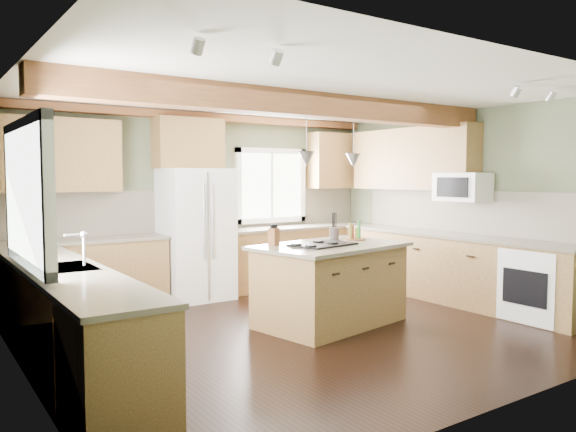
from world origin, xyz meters
TOP-DOWN VIEW (x-y plane):
  - floor at (0.00, 0.00)m, footprint 5.60×5.60m
  - ceiling at (0.00, 0.00)m, footprint 5.60×5.60m
  - wall_back at (0.00, 2.50)m, footprint 5.60×0.00m
  - wall_left at (-2.80, 0.00)m, footprint 0.00×5.00m
  - wall_right at (2.80, 0.00)m, footprint 0.00×5.00m
  - ceiling_beam at (0.00, 0.04)m, footprint 5.55×0.26m
  - soffit_trim at (0.00, 2.40)m, footprint 5.55×0.20m
  - backsplash_back at (0.00, 2.48)m, footprint 5.58×0.03m
  - backsplash_right at (2.78, 0.05)m, footprint 0.03×3.70m
  - base_cab_back_left at (-1.79, 2.20)m, footprint 2.02×0.60m
  - counter_back_left at (-1.79, 2.20)m, footprint 2.06×0.64m
  - base_cab_back_right at (1.49, 2.20)m, footprint 2.62×0.60m
  - counter_back_right at (1.49, 2.20)m, footprint 2.66×0.64m
  - base_cab_left at (-2.50, 0.05)m, footprint 0.60×3.70m
  - counter_left at (-2.50, 0.05)m, footprint 0.64×3.74m
  - base_cab_right at (2.50, 0.05)m, footprint 0.60×3.70m
  - counter_right at (2.50, 0.05)m, footprint 0.64×3.74m
  - upper_cab_back_left at (-1.99, 2.33)m, footprint 1.40×0.35m
  - upper_cab_over_fridge at (-0.30, 2.33)m, footprint 0.96×0.35m
  - upper_cab_right at (2.62, 0.90)m, footprint 0.35×2.20m
  - upper_cab_back_corner at (2.30, 2.33)m, footprint 0.90×0.35m
  - window_left at (-2.78, 0.05)m, footprint 0.04×1.60m
  - window_back at (1.15, 2.48)m, footprint 1.10×0.04m
  - sink at (-2.50, 0.05)m, footprint 0.50×0.65m
  - faucet at (-2.32, 0.05)m, footprint 0.02×0.02m
  - dishwasher at (-2.49, -1.25)m, footprint 0.60×0.60m
  - oven at (2.49, -1.25)m, footprint 0.60×0.72m
  - microwave at (2.58, -0.05)m, footprint 0.40×0.70m
  - pendant_left at (0.00, -0.04)m, footprint 0.18×0.18m
  - pendant_right at (0.80, 0.11)m, footprint 0.18×0.18m
  - refrigerator at (-0.30, 2.12)m, footprint 0.90×0.74m
  - island at (0.40, 0.04)m, footprint 1.77×1.27m
  - island_top at (0.40, 0.04)m, footprint 1.89×1.39m
  - cooktop at (0.27, 0.01)m, footprint 0.77×0.59m
  - knife_block at (-0.19, 0.32)m, footprint 0.14×0.13m
  - utensil_crock at (0.72, 0.36)m, footprint 0.13×0.13m
  - bottle_tray at (0.94, 0.23)m, footprint 0.33×0.33m

SIDE VIEW (x-z plane):
  - floor at x=0.00m, z-range 0.00..0.00m
  - dishwasher at x=-2.49m, z-range 0.01..0.85m
  - oven at x=2.49m, z-range 0.01..0.85m
  - base_cab_back_left at x=-1.79m, z-range 0.00..0.88m
  - base_cab_back_right at x=1.49m, z-range 0.00..0.88m
  - base_cab_left at x=-2.50m, z-range 0.00..0.88m
  - base_cab_right at x=2.50m, z-range 0.00..0.88m
  - island at x=0.40m, z-range 0.00..0.88m
  - counter_back_left at x=-1.79m, z-range 0.88..0.92m
  - counter_back_right at x=1.49m, z-range 0.88..0.92m
  - counter_left at x=-2.50m, z-range 0.88..0.92m
  - counter_right at x=2.50m, z-range 0.88..0.92m
  - refrigerator at x=-0.30m, z-range 0.00..1.80m
  - island_top at x=0.40m, z-range 0.88..0.92m
  - sink at x=-2.50m, z-range 0.89..0.92m
  - cooktop at x=0.27m, z-range 0.92..0.94m
  - utensil_crock at x=0.72m, z-range 0.92..1.07m
  - knife_block at x=-0.19m, z-range 0.92..1.11m
  - bottle_tray at x=0.94m, z-range 0.92..1.15m
  - faucet at x=-2.32m, z-range 0.91..1.19m
  - backsplash_back at x=0.00m, z-range 0.92..1.50m
  - backsplash_right at x=2.78m, z-range 0.92..1.50m
  - wall_back at x=0.00m, z-range -1.50..4.10m
  - wall_left at x=-2.80m, z-range -1.20..3.80m
  - wall_right at x=2.80m, z-range -1.20..3.80m
  - window_back at x=1.15m, z-range 1.05..2.05m
  - window_left at x=-2.78m, z-range 1.02..2.08m
  - microwave at x=2.58m, z-range 1.36..1.74m
  - pendant_left at x=0.00m, z-range 1.80..1.96m
  - pendant_right at x=0.80m, z-range 1.80..1.96m
  - upper_cab_back_left at x=-1.99m, z-range 1.50..2.40m
  - upper_cab_right at x=2.62m, z-range 1.50..2.40m
  - upper_cab_back_corner at x=2.30m, z-range 1.50..2.40m
  - upper_cab_over_fridge at x=-0.30m, z-range 1.80..2.50m
  - ceiling_beam at x=0.00m, z-range 2.34..2.60m
  - soffit_trim at x=0.00m, z-range 2.49..2.59m
  - ceiling at x=0.00m, z-range 2.60..2.60m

